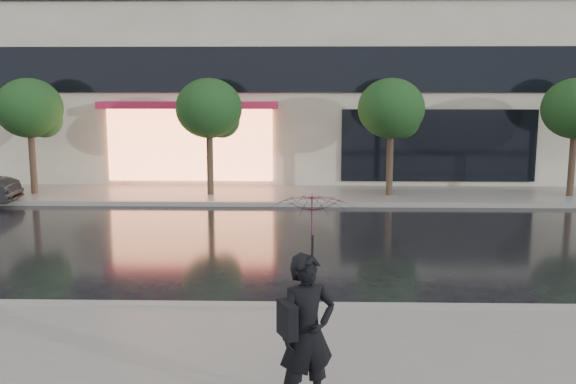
{
  "coord_description": "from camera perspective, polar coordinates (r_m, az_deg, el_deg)",
  "views": [
    {
      "loc": [
        0.14,
        -11.25,
        3.75
      ],
      "look_at": [
        -0.21,
        2.83,
        1.4
      ],
      "focal_mm": 40.0,
      "sensor_mm": 36.0,
      "label": 1
    }
  ],
  "objects": [
    {
      "name": "sidewalk_far",
      "position": [
        21.81,
        1.03,
        -0.26
      ],
      "size": [
        60.0,
        3.5,
        0.12
      ],
      "primitive_type": "cube",
      "color": "slate",
      "rests_on": "ground"
    },
    {
      "name": "curb_far",
      "position": [
        20.09,
        1.0,
        -1.08
      ],
      "size": [
        60.0,
        0.25,
        0.14
      ],
      "primitive_type": "cube",
      "color": "gray",
      "rests_on": "ground"
    },
    {
      "name": "tree_mid_east",
      "position": [
        21.49,
        9.3,
        7.15
      ],
      "size": [
        2.2,
        2.2,
        3.99
      ],
      "color": "#33261C",
      "rests_on": "ground"
    },
    {
      "name": "sidewalk_near",
      "position": [
        8.81,
        0.4,
        -15.29
      ],
      "size": [
        60.0,
        4.5,
        0.12
      ],
      "primitive_type": "cube",
      "color": "slate",
      "rests_on": "ground"
    },
    {
      "name": "pedestrian_with_umbrella",
      "position": [
        7.09,
        1.99,
        -7.31
      ],
      "size": [
        1.24,
        1.25,
        2.48
      ],
      "rotation": [
        0.0,
        0.0,
        0.42
      ],
      "color": "black",
      "rests_on": "sidewalk_near"
    },
    {
      "name": "tree_far_west",
      "position": [
        23.15,
        -21.84,
        6.75
      ],
      "size": [
        2.2,
        2.2,
        3.99
      ],
      "color": "#33261C",
      "rests_on": "ground"
    },
    {
      "name": "tree_mid_west",
      "position": [
        21.51,
        -6.87,
        7.2
      ],
      "size": [
        2.2,
        2.2,
        3.99
      ],
      "color": "#33261C",
      "rests_on": "ground"
    },
    {
      "name": "ground",
      "position": [
        11.86,
        0.68,
        -8.96
      ],
      "size": [
        120.0,
        120.0,
        0.0
      ],
      "primitive_type": "plane",
      "color": "black",
      "rests_on": "ground"
    },
    {
      "name": "curb_near",
      "position": [
        10.89,
        0.62,
        -10.28
      ],
      "size": [
        60.0,
        0.25,
        0.14
      ],
      "primitive_type": "cube",
      "color": "gray",
      "rests_on": "ground"
    }
  ]
}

